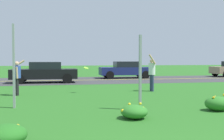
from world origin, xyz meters
TOP-DOWN VIEW (x-y plane):
  - ground_plane at (0.00, 9.23)m, footprint 120.00×120.00m
  - highway_strip at (0.00, 18.47)m, footprint 120.00×7.51m
  - highway_center_stripe at (0.00, 18.47)m, footprint 120.00×0.16m
  - daylily_clump_mid_right at (-2.60, 2.83)m, footprint 0.82×0.79m
  - daylily_clump_front_right at (0.42, 4.63)m, footprint 0.76×0.79m
  - daylily_clump_front_left at (3.30, 5.19)m, footprint 0.79×0.69m
  - sign_post_near_path at (-3.08, 6.93)m, footprint 0.07×0.10m
  - sign_post_by_roadside at (0.94, 5.77)m, footprint 0.07×0.10m
  - person_thrower_blue_shirt at (-3.48, 10.17)m, footprint 0.49×0.50m
  - person_catcher_white_shirt at (3.02, 10.53)m, footprint 0.42×0.50m
  - frisbee_lime at (-0.34, 10.44)m, footprint 0.25×0.23m
  - car_navy_center_left at (4.07, 20.16)m, footprint 4.50×2.00m
  - car_black_center_right at (-2.62, 16.78)m, footprint 4.50×2.00m

SIDE VIEW (x-z plane):
  - ground_plane at x=0.00m, z-range 0.00..0.00m
  - highway_strip at x=0.00m, z-range 0.00..0.01m
  - highway_center_stripe at x=0.00m, z-range 0.01..0.01m
  - daylily_clump_front_right at x=0.42m, z-range -0.02..0.40m
  - daylily_clump_mid_right at x=-2.60m, z-range 0.00..0.41m
  - daylily_clump_front_left at x=3.30m, z-range -0.03..0.48m
  - car_navy_center_left at x=4.07m, z-range 0.01..1.46m
  - car_black_center_right at x=-2.62m, z-range 0.01..1.46m
  - person_thrower_blue_shirt at x=-3.48m, z-range 0.11..1.73m
  - person_catcher_white_shirt at x=3.02m, z-range 0.05..1.94m
  - sign_post_by_roadside at x=0.94m, z-range 0.00..2.41m
  - frisbee_lime at x=-0.34m, z-range 1.13..1.28m
  - sign_post_near_path at x=-3.08m, z-range 0.00..2.80m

